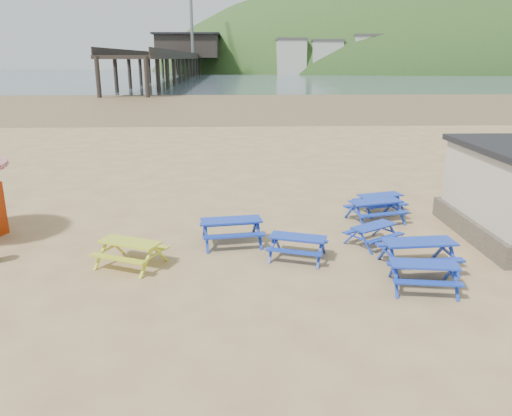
{
  "coord_description": "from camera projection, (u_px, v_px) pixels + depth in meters",
  "views": [
    {
      "loc": [
        -0.84,
        -14.53,
        5.82
      ],
      "look_at": [
        -0.17,
        1.5,
        1.0
      ],
      "focal_mm": 35.0,
      "sensor_mm": 36.0,
      "label": 1
    }
  ],
  "objects": [
    {
      "name": "picnic_table_blue_f",
      "position": [
        423.0,
        276.0,
        13.05
      ],
      "size": [
        1.9,
        1.62,
        0.72
      ],
      "rotation": [
        0.0,
        0.0,
        -0.15
      ],
      "color": "#1524B8",
      "rests_on": "ground"
    },
    {
      "name": "ground",
      "position": [
        263.0,
        252.0,
        15.61
      ],
      "size": [
        400.0,
        400.0,
        0.0
      ],
      "primitive_type": "plane",
      "color": "tan",
      "rests_on": "ground"
    },
    {
      "name": "picnic_table_blue_d",
      "position": [
        297.0,
        247.0,
        15.05
      ],
      "size": [
        2.02,
        1.82,
        0.7
      ],
      "rotation": [
        0.0,
        0.0,
        -0.33
      ],
      "color": "#1524B8",
      "rests_on": "ground"
    },
    {
      "name": "picnic_table_yellow",
      "position": [
        130.0,
        253.0,
        14.51
      ],
      "size": [
        2.22,
        2.04,
        0.75
      ],
      "rotation": [
        0.0,
        0.0,
        -0.42
      ],
      "color": "#C4D11D",
      "rests_on": "ground"
    },
    {
      "name": "picnic_table_blue_b",
      "position": [
        380.0,
        203.0,
        19.56
      ],
      "size": [
        2.04,
        1.81,
        0.72
      ],
      "rotation": [
        0.0,
        0.0,
        0.28
      ],
      "color": "#1524B8",
      "rests_on": "ground"
    },
    {
      "name": "headland_town",
      "position": [
        422.0,
        92.0,
        241.81
      ],
      "size": [
        264.0,
        144.0,
        108.0
      ],
      "color": "#2D4C1E",
      "rests_on": "ground"
    },
    {
      "name": "pier",
      "position": [
        188.0,
        59.0,
        183.85
      ],
      "size": [
        24.0,
        220.0,
        39.29
      ],
      "color": "black",
      "rests_on": "ground"
    },
    {
      "name": "picnic_table_blue_a",
      "position": [
        231.0,
        231.0,
        16.25
      ],
      "size": [
        2.16,
        1.84,
        0.82
      ],
      "rotation": [
        0.0,
        0.0,
        0.14
      ],
      "color": "#1524B8",
      "rests_on": "ground"
    },
    {
      "name": "picnic_table_blue_e",
      "position": [
        418.0,
        255.0,
        14.3
      ],
      "size": [
        2.11,
        1.74,
        0.84
      ],
      "rotation": [
        0.0,
        0.0,
        0.06
      ],
      "color": "#1524B8",
      "rests_on": "ground"
    },
    {
      "name": "sea",
      "position": [
        237.0,
        75.0,
        178.26
      ],
      "size": [
        400.0,
        400.0,
        0.0
      ],
      "primitive_type": "plane",
      "color": "#41525E",
      "rests_on": "ground"
    },
    {
      "name": "picnic_table_blue_g",
      "position": [
        375.0,
        211.0,
        18.45
      ],
      "size": [
        2.24,
        1.98,
        0.8
      ],
      "rotation": [
        0.0,
        0.0,
        0.27
      ],
      "color": "#1524B8",
      "rests_on": "ground"
    },
    {
      "name": "wet_sand",
      "position": [
        241.0,
        103.0,
        68.23
      ],
      "size": [
        400.0,
        400.0,
        0.0
      ],
      "primitive_type": "plane",
      "color": "brown",
      "rests_on": "ground"
    },
    {
      "name": "picnic_table_blue_c",
      "position": [
        373.0,
        235.0,
        16.17
      ],
      "size": [
        2.0,
        1.91,
        0.66
      ],
      "rotation": [
        0.0,
        0.0,
        0.57
      ],
      "color": "#1524B8",
      "rests_on": "ground"
    }
  ]
}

